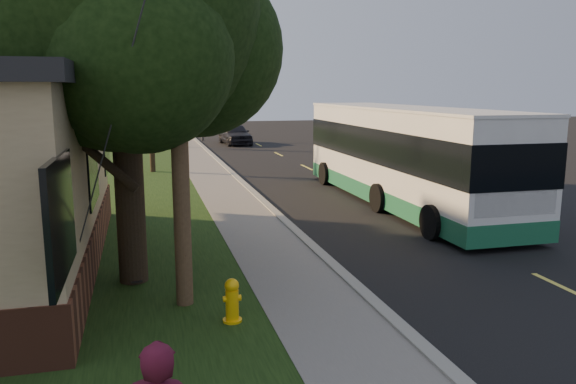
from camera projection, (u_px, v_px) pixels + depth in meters
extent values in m
plane|color=black|center=(378.00, 310.00, 9.96)|extent=(120.00, 120.00, 0.00)
cube|color=black|center=(369.00, 197.00, 20.46)|extent=(8.00, 80.00, 0.01)
cube|color=gray|center=(262.00, 200.00, 19.47)|extent=(0.25, 80.00, 0.12)
cube|color=slate|center=(233.00, 202.00, 19.22)|extent=(2.00, 80.00, 0.08)
cube|color=black|center=(127.00, 208.00, 18.36)|extent=(5.00, 80.00, 0.07)
cylinder|color=yellow|center=(232.00, 306.00, 9.25)|extent=(0.22, 0.22, 0.55)
sphere|color=yellow|center=(232.00, 286.00, 9.19)|extent=(0.24, 0.24, 0.24)
cylinder|color=yellow|center=(232.00, 298.00, 9.23)|extent=(0.30, 0.10, 0.10)
cylinder|color=yellow|center=(232.00, 298.00, 9.23)|extent=(0.10, 0.18, 0.10)
cylinder|color=yellow|center=(232.00, 320.00, 9.30)|extent=(0.32, 0.32, 0.04)
cylinder|color=#473321|center=(176.00, 46.00, 9.27)|extent=(0.30, 0.30, 9.00)
cylinder|color=#2D2D30|center=(120.00, 93.00, 8.14)|extent=(2.52, 3.21, 7.60)
cylinder|color=black|center=(129.00, 183.00, 10.93)|extent=(0.56, 0.56, 4.00)
sphere|color=black|center=(120.00, 12.00, 10.35)|extent=(5.20, 5.20, 5.20)
sphere|color=black|center=(195.00, 49.00, 11.37)|extent=(3.60, 3.60, 3.60)
sphere|color=black|center=(48.00, 24.00, 9.73)|extent=(3.80, 3.80, 3.80)
sphere|color=black|center=(139.00, 58.00, 9.35)|extent=(3.20, 3.20, 3.20)
cylinder|color=black|center=(152.00, 136.00, 25.92)|extent=(0.24, 0.24, 3.30)
cylinder|color=black|center=(150.00, 100.00, 25.62)|extent=(1.38, 0.57, 2.01)
cylinder|color=black|center=(150.00, 100.00, 25.62)|extent=(0.74, 1.21, 1.58)
cylinder|color=black|center=(150.00, 100.00, 25.62)|extent=(0.65, 1.05, 1.95)
cylinder|color=black|center=(150.00, 100.00, 25.62)|extent=(1.28, 0.53, 1.33)
cylinder|color=black|center=(150.00, 100.00, 25.62)|extent=(0.75, 1.21, 1.70)
cylinder|color=black|center=(156.00, 124.00, 37.49)|extent=(0.24, 0.24, 3.03)
cylinder|color=black|center=(155.00, 101.00, 37.22)|extent=(1.38, 0.57, 2.01)
cylinder|color=black|center=(155.00, 101.00, 37.22)|extent=(0.74, 1.21, 1.58)
cylinder|color=black|center=(155.00, 101.00, 37.22)|extent=(0.65, 1.05, 1.95)
cylinder|color=black|center=(155.00, 101.00, 37.22)|extent=(1.28, 0.53, 1.33)
cylinder|color=black|center=(155.00, 101.00, 37.22)|extent=(0.75, 1.21, 1.70)
cylinder|color=#2D2D30|center=(202.00, 104.00, 41.95)|extent=(0.16, 0.16, 5.50)
imported|color=black|center=(201.00, 81.00, 41.64)|extent=(0.18, 0.22, 1.10)
cube|color=silver|center=(403.00, 150.00, 18.82)|extent=(2.52, 12.09, 2.72)
cube|color=#1B603D|center=(401.00, 191.00, 19.07)|extent=(2.54, 12.11, 0.55)
cube|color=black|center=(403.00, 144.00, 18.78)|extent=(2.56, 12.13, 1.11)
cube|color=black|center=(517.00, 182.00, 13.12)|extent=(2.22, 0.06, 1.61)
cube|color=yellow|center=(521.00, 124.00, 12.88)|extent=(1.61, 0.06, 0.35)
cube|color=#FFF2CC|center=(486.00, 233.00, 13.13)|extent=(0.25, 0.04, 0.15)
cube|color=#FFF2CC|center=(541.00, 229.00, 13.50)|extent=(0.25, 0.04, 0.15)
cube|color=silver|center=(404.00, 108.00, 18.57)|extent=(2.57, 12.14, 0.08)
cylinder|color=black|center=(432.00, 222.00, 14.54)|extent=(0.28, 0.93, 0.93)
cylinder|color=black|center=(516.00, 217.00, 15.16)|extent=(0.28, 0.93, 0.93)
cylinder|color=black|center=(379.00, 198.00, 17.80)|extent=(0.28, 0.93, 0.93)
cylinder|color=black|center=(450.00, 194.00, 18.42)|extent=(0.28, 0.93, 0.93)
cylinder|color=black|center=(325.00, 173.00, 22.98)|extent=(0.28, 0.93, 0.93)
cylinder|color=black|center=(382.00, 171.00, 23.60)|extent=(0.28, 0.93, 0.93)
cube|color=black|center=(133.00, 276.00, 11.35)|extent=(0.39, 0.88, 0.02)
cylinder|color=silver|center=(136.00, 282.00, 11.09)|extent=(0.20, 0.09, 0.05)
cylinder|color=silver|center=(130.00, 274.00, 11.62)|extent=(0.20, 0.09, 0.05)
imported|color=black|center=(235.00, 134.00, 39.79)|extent=(2.06, 4.52, 1.50)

